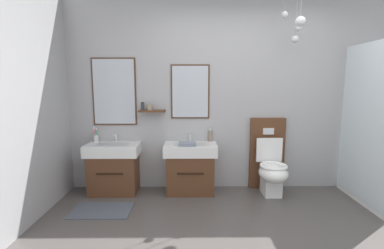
{
  "coord_description": "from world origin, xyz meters",
  "views": [
    {
      "loc": [
        -0.74,
        -2.14,
        1.48
      ],
      "look_at": [
        -0.71,
        1.33,
        0.96
      ],
      "focal_mm": 25.86,
      "sensor_mm": 36.0,
      "label": 1
    }
  ],
  "objects_px": {
    "vanity_sink_right": "(190,167)",
    "toilet": "(270,165)",
    "vanity_sink_left": "(114,167)",
    "folded_hand_towel": "(187,144)",
    "toothbrush_cup": "(96,138)",
    "shower_tray": "(383,170)",
    "soap_dispenser": "(210,136)"
  },
  "relations": [
    {
      "from": "soap_dispenser",
      "to": "folded_hand_towel",
      "type": "distance_m",
      "value": 0.42
    },
    {
      "from": "shower_tray",
      "to": "toilet",
      "type": "bearing_deg",
      "value": 164.72
    },
    {
      "from": "folded_hand_towel",
      "to": "shower_tray",
      "type": "bearing_deg",
      "value": -6.08
    },
    {
      "from": "toothbrush_cup",
      "to": "shower_tray",
      "type": "height_order",
      "value": "shower_tray"
    },
    {
      "from": "vanity_sink_left",
      "to": "soap_dispenser",
      "type": "relative_size",
      "value": 3.73
    },
    {
      "from": "toilet",
      "to": "soap_dispenser",
      "type": "xyz_separation_m",
      "value": [
        -0.8,
        0.17,
        0.38
      ]
    },
    {
      "from": "vanity_sink_right",
      "to": "toilet",
      "type": "relative_size",
      "value": 0.7
    },
    {
      "from": "vanity_sink_left",
      "to": "toothbrush_cup",
      "type": "relative_size",
      "value": 3.34
    },
    {
      "from": "toilet",
      "to": "folded_hand_towel",
      "type": "relative_size",
      "value": 4.55
    },
    {
      "from": "vanity_sink_right",
      "to": "toilet",
      "type": "bearing_deg",
      "value": -1.19
    },
    {
      "from": "soap_dispenser",
      "to": "folded_hand_towel",
      "type": "xyz_separation_m",
      "value": [
        -0.32,
        -0.27,
        -0.06
      ]
    },
    {
      "from": "shower_tray",
      "to": "folded_hand_towel",
      "type": "bearing_deg",
      "value": 173.92
    },
    {
      "from": "vanity_sink_left",
      "to": "toilet",
      "type": "relative_size",
      "value": 0.7
    },
    {
      "from": "toilet",
      "to": "folded_hand_towel",
      "type": "bearing_deg",
      "value": -175.15
    },
    {
      "from": "vanity_sink_left",
      "to": "toilet",
      "type": "height_order",
      "value": "toilet"
    },
    {
      "from": "vanity_sink_left",
      "to": "toilet",
      "type": "xyz_separation_m",
      "value": [
        2.11,
        -0.02,
        0.02
      ]
    },
    {
      "from": "vanity_sink_right",
      "to": "soap_dispenser",
      "type": "relative_size",
      "value": 3.73
    },
    {
      "from": "vanity_sink_right",
      "to": "toothbrush_cup",
      "type": "height_order",
      "value": "toothbrush_cup"
    },
    {
      "from": "toilet",
      "to": "soap_dispenser",
      "type": "bearing_deg",
      "value": 167.89
    },
    {
      "from": "vanity_sink_left",
      "to": "vanity_sink_right",
      "type": "height_order",
      "value": "same"
    },
    {
      "from": "toothbrush_cup",
      "to": "toilet",
      "type": "bearing_deg",
      "value": -3.86
    },
    {
      "from": "vanity_sink_left",
      "to": "folded_hand_towel",
      "type": "bearing_deg",
      "value": -6.73
    },
    {
      "from": "soap_dispenser",
      "to": "vanity_sink_right",
      "type": "bearing_deg",
      "value": -152.13
    },
    {
      "from": "soap_dispenser",
      "to": "shower_tray",
      "type": "height_order",
      "value": "shower_tray"
    },
    {
      "from": "shower_tray",
      "to": "vanity_sink_right",
      "type": "bearing_deg",
      "value": 171.02
    },
    {
      "from": "folded_hand_towel",
      "to": "soap_dispenser",
      "type": "bearing_deg",
      "value": 39.64
    },
    {
      "from": "toilet",
      "to": "folded_hand_towel",
      "type": "distance_m",
      "value": 1.17
    },
    {
      "from": "toothbrush_cup",
      "to": "folded_hand_towel",
      "type": "xyz_separation_m",
      "value": [
        1.26,
        -0.26,
        -0.04
      ]
    },
    {
      "from": "vanity_sink_left",
      "to": "folded_hand_towel",
      "type": "xyz_separation_m",
      "value": [
        0.99,
        -0.12,
        0.34
      ]
    },
    {
      "from": "soap_dispenser",
      "to": "shower_tray",
      "type": "xyz_separation_m",
      "value": [
        2.08,
        -0.52,
        -0.33
      ]
    },
    {
      "from": "folded_hand_towel",
      "to": "vanity_sink_right",
      "type": "bearing_deg",
      "value": 71.16
    },
    {
      "from": "toothbrush_cup",
      "to": "vanity_sink_left",
      "type": "bearing_deg",
      "value": -27.01
    }
  ]
}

